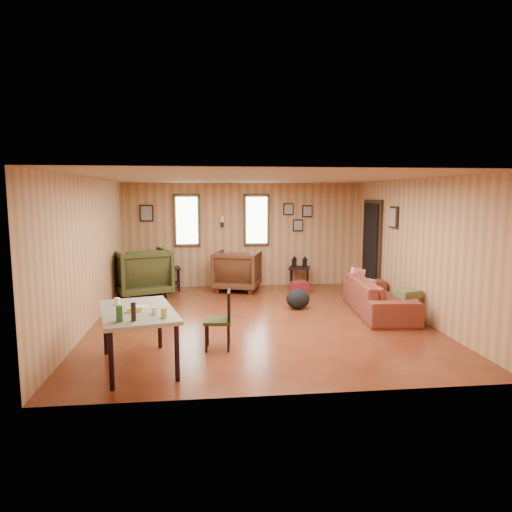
{
  "coord_description": "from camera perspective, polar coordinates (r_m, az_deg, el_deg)",
  "views": [
    {
      "loc": [
        -0.9,
        -7.57,
        2.12
      ],
      "look_at": [
        0.0,
        0.4,
        1.05
      ],
      "focal_mm": 32.0,
      "sensor_mm": 36.0,
      "label": 1
    }
  ],
  "objects": [
    {
      "name": "sofa_pillows",
      "position": [
        8.57,
        15.57,
        -3.6
      ],
      "size": [
        0.82,
        1.64,
        0.34
      ],
      "rotation": [
        0.0,
        0.0,
        0.29
      ],
      "color": "brown",
      "rests_on": "sofa"
    },
    {
      "name": "recliner_green",
      "position": [
        9.91,
        -14.06,
        -1.71
      ],
      "size": [
        1.38,
        1.34,
        1.11
      ],
      "primitive_type": "imported",
      "rotation": [
        0.0,
        0.0,
        -2.76
      ],
      "color": "#323719",
      "rests_on": "ground"
    },
    {
      "name": "dining_chair",
      "position": [
        6.36,
        -4.25,
        -7.55
      ],
      "size": [
        0.4,
        0.4,
        0.82
      ],
      "rotation": [
        0.0,
        0.0,
        -0.08
      ],
      "color": "#323719",
      "rests_on": "ground"
    },
    {
      "name": "side_table",
      "position": [
        10.52,
        5.45,
        -1.26
      ],
      "size": [
        0.58,
        0.58,
        0.75
      ],
      "rotation": [
        0.0,
        0.0,
        -0.28
      ],
      "color": "black",
      "rests_on": "ground"
    },
    {
      "name": "dining_table",
      "position": [
        5.82,
        -14.59,
        -7.18
      ],
      "size": [
        1.18,
        1.59,
        0.93
      ],
      "rotation": [
        0.0,
        0.0,
        0.25
      ],
      "color": "gray",
      "rests_on": "ground"
    },
    {
      "name": "backpack",
      "position": [
        8.62,
        5.26,
        -5.37
      ],
      "size": [
        0.52,
        0.44,
        0.38
      ],
      "rotation": [
        0.0,
        0.0,
        0.29
      ],
      "color": "black",
      "rests_on": "ground"
    },
    {
      "name": "end_table",
      "position": [
        10.38,
        -10.84,
        -2.33
      ],
      "size": [
        0.56,
        0.53,
        0.64
      ],
      "rotation": [
        0.0,
        0.0,
        0.16
      ],
      "color": "black",
      "rests_on": "ground"
    },
    {
      "name": "sofa",
      "position": [
        8.51,
        15.1,
        -4.2
      ],
      "size": [
        0.81,
        2.19,
        0.84
      ],
      "primitive_type": "imported",
      "rotation": [
        0.0,
        0.0,
        1.48
      ],
      "color": "maroon",
      "rests_on": "ground"
    },
    {
      "name": "cooler",
      "position": [
        10.03,
        5.49,
        -3.92
      ],
      "size": [
        0.42,
        0.37,
        0.25
      ],
      "rotation": [
        0.0,
        0.0,
        0.4
      ],
      "color": "maroon",
      "rests_on": "ground"
    },
    {
      "name": "room",
      "position": [
        7.97,
        1.31,
        1.01
      ],
      "size": [
        5.54,
        6.04,
        2.44
      ],
      "color": "brown",
      "rests_on": "ground"
    },
    {
      "name": "recliner_brown",
      "position": [
        10.2,
        -2.34,
        -1.59
      ],
      "size": [
        1.18,
        1.13,
        0.99
      ],
      "primitive_type": "imported",
      "rotation": [
        0.0,
        0.0,
        2.85
      ],
      "color": "#482715",
      "rests_on": "ground"
    }
  ]
}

